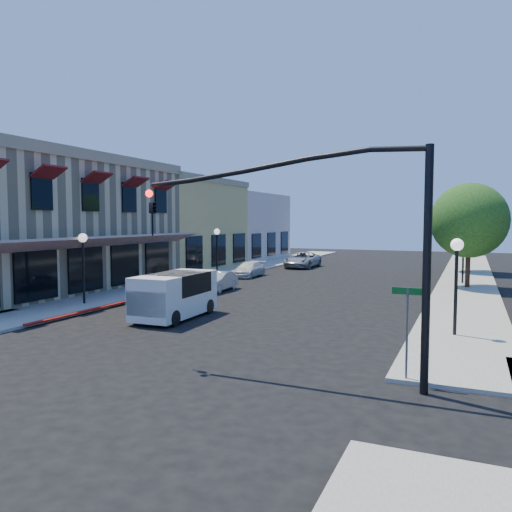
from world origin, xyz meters
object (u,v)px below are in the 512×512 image
at_px(street_tree_b, 470,216).
at_px(lamppost_right_near, 457,262).
at_px(white_van, 174,293).
at_px(parked_car_d, 302,260).
at_px(lamppost_left_far, 217,240).
at_px(parked_car_b, 218,281).
at_px(lamppost_left_near, 83,250).
at_px(parked_car_a, 153,291).
at_px(parked_car_c, 249,269).
at_px(street_tree_a, 469,220).
at_px(lamppost_right_far, 464,243).
at_px(street_name_sign, 407,318).
at_px(signal_mast_arm, 339,225).

distance_m(street_tree_b, lamppost_right_near, 24.07).
bearing_deg(white_van, parked_car_d, 95.02).
xyz_separation_m(lamppost_left_far, parked_car_b, (3.69, -6.87, -2.16)).
height_order(street_tree_b, lamppost_left_near, street_tree_b).
height_order(lamppost_right_near, parked_car_a, lamppost_right_near).
relative_size(white_van, parked_car_c, 1.16).
bearing_deg(parked_car_c, lamppost_right_near, -45.67).
height_order(street_tree_a, white_van, street_tree_a).
distance_m(lamppost_left_far, parked_car_d, 10.15).
relative_size(street_tree_a, lamppost_left_far, 1.82).
bearing_deg(lamppost_right_far, street_name_sign, -92.63).
xyz_separation_m(parked_car_a, parked_car_d, (1.40, 20.72, 0.15)).
height_order(lamppost_right_near, lamppost_right_far, same).
distance_m(street_tree_b, signal_mast_arm, 30.65).
xyz_separation_m(street_tree_b, parked_car_b, (-13.61, -16.87, -3.97)).
xyz_separation_m(street_tree_a, signal_mast_arm, (-2.94, -20.50, -0.11)).
relative_size(street_tree_b, lamppost_left_far, 1.97).
xyz_separation_m(signal_mast_arm, lamppost_right_near, (2.64, 6.50, -1.35)).
bearing_deg(lamppost_right_far, lamppost_left_near, -136.74).
xyz_separation_m(street_name_sign, lamppost_left_far, (-16.00, 19.80, 1.04)).
bearing_deg(street_tree_b, lamppost_right_far, -92.15).
relative_size(parked_car_c, parked_car_d, 0.77).
xyz_separation_m(street_name_sign, lamppost_right_near, (1.00, 5.80, 1.04)).
bearing_deg(lamppost_right_far, street_tree_a, -81.47).
relative_size(street_tree_b, lamppost_right_near, 1.97).
height_order(lamppost_left_near, lamppost_left_far, same).
distance_m(lamppost_left_far, parked_car_b, 8.09).
height_order(street_name_sign, parked_car_d, street_name_sign).
distance_m(lamppost_right_far, parked_car_d, 15.27).
xyz_separation_m(parked_car_b, parked_car_c, (-1.39, 7.54, -0.02)).
bearing_deg(street_tree_b, lamppost_left_near, -125.79).
relative_size(lamppost_left_near, lamppost_right_far, 1.00).
bearing_deg(street_name_sign, street_tree_b, 87.50).
distance_m(lamppost_right_far, parked_car_a, 20.08).
bearing_deg(lamppost_left_near, street_tree_a, 38.98).
xyz_separation_m(lamppost_right_far, parked_car_b, (-13.31, -8.87, -2.16)).
distance_m(street_tree_b, parked_car_b, 22.04).
relative_size(street_name_sign, lamppost_right_far, 0.70).
bearing_deg(parked_car_c, lamppost_left_near, -99.64).
height_order(lamppost_right_far, parked_car_b, lamppost_right_far).
distance_m(street_name_sign, lamppost_left_far, 25.48).
distance_m(signal_mast_arm, lamppost_left_near, 15.82).
xyz_separation_m(street_tree_a, lamppost_right_far, (-0.30, 2.00, -1.46)).
bearing_deg(street_tree_a, parked_car_d, 145.84).
height_order(lamppost_left_near, lamppost_right_far, same).
bearing_deg(lamppost_right_far, parked_car_a, -137.45).
relative_size(white_van, parked_car_a, 1.39).
relative_size(parked_car_b, parked_car_d, 0.71).
height_order(parked_car_c, parked_car_d, parked_car_d).
relative_size(white_van, parked_car_d, 0.89).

